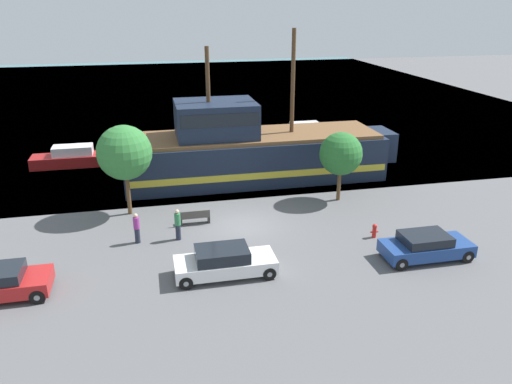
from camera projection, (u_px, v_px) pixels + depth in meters
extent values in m
plane|color=#5B5B5E|center=(243.00, 226.00, 28.04)|extent=(160.00, 160.00, 0.00)
plane|color=teal|center=(182.00, 93.00, 68.16)|extent=(80.00, 80.00, 0.00)
cube|color=#192338|center=(254.00, 158.00, 35.10)|extent=(17.80, 5.15, 2.99)
cube|color=gold|center=(254.00, 164.00, 35.26)|extent=(17.44, 5.23, 0.45)
cube|color=#192338|center=(380.00, 144.00, 36.84)|extent=(1.40, 2.83, 2.09)
cube|color=brown|center=(254.00, 136.00, 34.52)|extent=(17.09, 4.74, 0.25)
cube|color=#192338|center=(216.00, 119.00, 33.53)|extent=(5.34, 4.12, 2.33)
cube|color=black|center=(215.00, 114.00, 33.40)|extent=(5.07, 4.18, 0.84)
cylinder|color=#4C331E|center=(293.00, 82.00, 33.77)|extent=(0.28, 0.28, 6.95)
cylinder|color=#4C331E|center=(208.00, 93.00, 32.80)|extent=(0.28, 0.28, 5.91)
cube|color=navy|center=(310.00, 137.00, 44.74)|extent=(6.29, 1.98, 0.82)
cube|color=silver|center=(305.00, 128.00, 44.33)|extent=(2.52, 1.54, 0.91)
cube|color=black|center=(313.00, 127.00, 44.48)|extent=(0.12, 1.39, 0.73)
cube|color=maroon|center=(82.00, 160.00, 38.34)|extent=(7.29, 1.87, 0.84)
cube|color=silver|center=(73.00, 150.00, 37.96)|extent=(2.92, 1.46, 0.70)
cube|color=black|center=(85.00, 150.00, 38.13)|extent=(0.12, 1.31, 0.56)
cube|color=white|center=(225.00, 265.00, 22.83)|extent=(4.62, 1.80, 0.61)
cube|color=black|center=(222.00, 254.00, 22.60)|extent=(2.40, 1.62, 0.54)
cylinder|color=black|center=(269.00, 273.00, 22.55)|extent=(0.62, 0.22, 0.62)
cylinder|color=gray|center=(269.00, 273.00, 22.55)|extent=(0.23, 0.25, 0.23)
cylinder|color=black|center=(261.00, 257.00, 24.03)|extent=(0.62, 0.22, 0.62)
cylinder|color=gray|center=(261.00, 257.00, 24.03)|extent=(0.23, 0.25, 0.23)
cylinder|color=black|center=(186.00, 283.00, 21.80)|extent=(0.62, 0.22, 0.62)
cylinder|color=gray|center=(186.00, 283.00, 21.80)|extent=(0.23, 0.25, 0.23)
cylinder|color=black|center=(183.00, 265.00, 23.28)|extent=(0.62, 0.22, 0.62)
cylinder|color=gray|center=(183.00, 265.00, 23.28)|extent=(0.23, 0.25, 0.23)
cube|color=#B21E1E|center=(2.00, 285.00, 21.16)|extent=(3.94, 1.89, 0.63)
cylinder|color=black|center=(37.00, 297.00, 20.76)|extent=(0.64, 0.22, 0.64)
cylinder|color=gray|center=(37.00, 297.00, 20.76)|extent=(0.24, 0.25, 0.24)
cylinder|color=black|center=(44.00, 276.00, 22.33)|extent=(0.64, 0.22, 0.64)
cylinder|color=gray|center=(44.00, 276.00, 22.33)|extent=(0.24, 0.25, 0.24)
cube|color=navy|center=(426.00, 248.00, 24.36)|extent=(4.35, 1.83, 0.61)
cube|color=black|center=(425.00, 239.00, 24.14)|extent=(2.26, 1.65, 0.46)
cylinder|color=black|center=(467.00, 257.00, 24.03)|extent=(0.62, 0.22, 0.62)
cylinder|color=gray|center=(467.00, 257.00, 24.03)|extent=(0.24, 0.25, 0.24)
cylinder|color=black|center=(448.00, 241.00, 25.54)|extent=(0.62, 0.22, 0.62)
cylinder|color=gray|center=(448.00, 241.00, 25.54)|extent=(0.24, 0.25, 0.24)
cylinder|color=black|center=(401.00, 264.00, 23.34)|extent=(0.62, 0.22, 0.62)
cylinder|color=gray|center=(401.00, 264.00, 23.34)|extent=(0.24, 0.25, 0.24)
cylinder|color=black|center=(385.00, 248.00, 24.84)|extent=(0.62, 0.22, 0.62)
cylinder|color=gray|center=(385.00, 248.00, 24.84)|extent=(0.24, 0.25, 0.24)
cylinder|color=red|center=(374.00, 232.00, 26.61)|extent=(0.22, 0.22, 0.56)
sphere|color=red|center=(375.00, 226.00, 26.48)|extent=(0.25, 0.25, 0.25)
cylinder|color=red|center=(371.00, 232.00, 26.57)|extent=(0.10, 0.09, 0.09)
cylinder|color=red|center=(377.00, 232.00, 26.63)|extent=(0.10, 0.09, 0.09)
cube|color=#4C4742|center=(195.00, 217.00, 28.19)|extent=(1.70, 0.45, 0.05)
cube|color=#4C4742|center=(195.00, 214.00, 27.93)|extent=(1.70, 0.06, 0.40)
cube|color=#2D2D2D|center=(181.00, 222.00, 28.11)|extent=(0.12, 0.36, 0.40)
cube|color=#2D2D2D|center=(209.00, 219.00, 28.43)|extent=(0.12, 0.36, 0.40)
cylinder|color=#232838|center=(137.00, 236.00, 25.97)|extent=(0.27, 0.27, 0.81)
cylinder|color=#99338C|center=(136.00, 223.00, 25.72)|extent=(0.32, 0.32, 0.62)
sphere|color=beige|center=(136.00, 216.00, 25.57)|extent=(0.22, 0.22, 0.22)
cylinder|color=#232838|center=(178.00, 232.00, 26.31)|extent=(0.27, 0.27, 0.84)
cylinder|color=#337F4C|center=(177.00, 219.00, 26.05)|extent=(0.32, 0.32, 0.65)
sphere|color=beige|center=(177.00, 212.00, 25.89)|extent=(0.23, 0.23, 0.23)
cylinder|color=brown|center=(129.00, 194.00, 29.23)|extent=(0.24, 0.24, 2.44)
sphere|color=#337A38|center=(124.00, 153.00, 28.31)|extent=(3.14, 3.14, 3.14)
cylinder|color=brown|center=(339.00, 186.00, 31.39)|extent=(0.24, 0.24, 1.92)
sphere|color=#286B2D|center=(341.00, 154.00, 30.64)|extent=(2.66, 2.66, 2.66)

